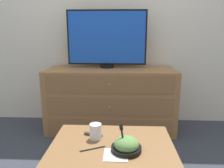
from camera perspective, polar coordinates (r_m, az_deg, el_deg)
ground_plane at (r=3.15m, az=-1.52°, el=-9.10°), size 12.00×12.00×0.00m
wall_back at (r=2.94m, az=-1.64°, el=15.25°), size 12.00×0.05×2.60m
dresser at (r=2.72m, az=-0.36°, el=-4.09°), size 1.55×0.58×0.77m
tv at (r=2.71m, az=-1.36°, el=11.76°), size 0.96×0.17×0.70m
coffee_table at (r=1.60m, az=0.01°, el=-17.36°), size 0.85×0.62×0.44m
takeout_bowl at (r=1.48m, az=3.77°, el=-15.74°), size 0.20×0.20×0.17m
drink_cup at (r=1.62m, az=-4.31°, el=-12.46°), size 0.09×0.09×0.11m
napkin at (r=1.44m, az=0.97°, el=-18.05°), size 0.15×0.15×0.00m
knife at (r=1.51m, az=-5.07°, el=-16.52°), size 0.16×0.08×0.01m
remote_control at (r=1.68m, az=-4.90°, el=-13.05°), size 0.14×0.07×0.02m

